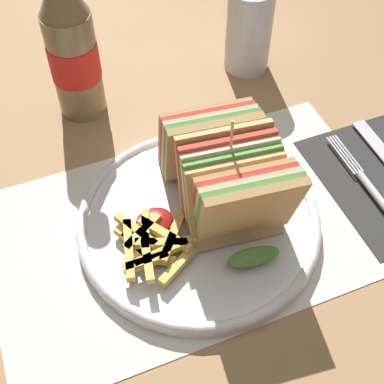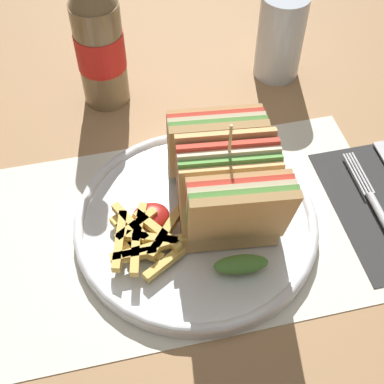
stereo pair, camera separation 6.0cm
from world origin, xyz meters
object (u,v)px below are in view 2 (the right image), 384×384
Objects in this scene: fork at (382,216)px; glass_near at (280,41)px; club_sandwich at (226,182)px; plate_main at (196,221)px; coke_bottle_near at (98,35)px.

glass_near reaches higher than fork.
plate_main is at bearing -176.62° from club_sandwich.
coke_bottle_near reaches higher than glass_near.
glass_near is (0.15, 0.25, -0.01)m from club_sandwich.
club_sandwich is 0.19m from fork.
plate_main is 1.45× the size of club_sandwich.
coke_bottle_near is (-0.07, 0.25, 0.09)m from plate_main.
club_sandwich is 0.80× the size of coke_bottle_near.
glass_near is (0.25, 0.00, -0.05)m from coke_bottle_near.
fork is (0.18, -0.04, -0.06)m from club_sandwich.
glass_near is (-0.03, 0.29, 0.05)m from fork.
club_sandwich is 0.27m from coke_bottle_near.
club_sandwich is at bearing -120.52° from glass_near.
coke_bottle_near is at bearing 113.15° from club_sandwich.
fork is 0.29m from glass_near.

